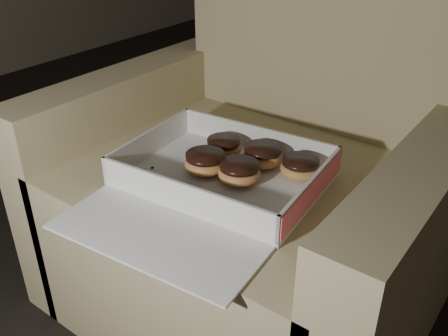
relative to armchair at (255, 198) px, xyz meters
name	(u,v)px	position (x,y,z in m)	size (l,w,h in m)	color
floor	(300,250)	(0.02, 0.20, -0.27)	(4.50, 4.50, 0.00)	black
armchair	(255,198)	(0.00, 0.00, 0.00)	(0.81, 0.68, 0.85)	tan
bakery_box	(215,184)	(0.02, -0.17, 0.12)	(0.40, 0.46, 0.06)	silver
donut_a	(224,147)	(-0.05, -0.06, 0.14)	(0.07, 0.07, 0.04)	#C68245
donut_b	(205,162)	(-0.03, -0.14, 0.14)	(0.08, 0.08, 0.04)	#C68245
donut_c	(263,155)	(0.04, -0.05, 0.14)	(0.08, 0.08, 0.04)	#C68245
donut_d	(300,167)	(0.13, -0.04, 0.14)	(0.08, 0.08, 0.04)	#C68245
donut_e	(239,172)	(0.04, -0.13, 0.14)	(0.08, 0.08, 0.04)	#C68245
crumb_a	(144,170)	(-0.13, -0.21, 0.12)	(0.01, 0.01, 0.00)	black
crumb_b	(152,168)	(-0.13, -0.19, 0.12)	(0.01, 0.01, 0.00)	black
crumb_c	(148,190)	(-0.07, -0.26, 0.12)	(0.01, 0.01, 0.00)	black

